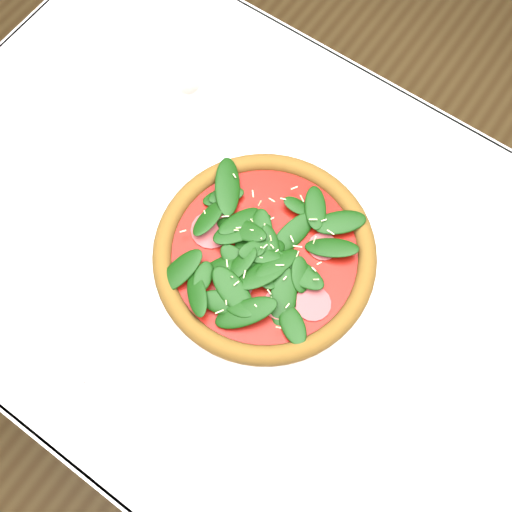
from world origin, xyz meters
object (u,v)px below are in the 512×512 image
Objects in this scene: wine_glass at (183,71)px; napkin at (101,358)px; pizza at (265,252)px; plate at (264,258)px.

napkin is (0.13, -0.39, -0.14)m from wine_glass.
plate is at bearing 172.87° from pizza.
plate is 2.50× the size of napkin.
plate is 0.02m from pizza.
pizza is 0.29m from wine_glass.
plate is 1.94× the size of wine_glass.
pizza reaches higher than plate.
plate is 0.30m from wine_glass.
pizza is 0.29m from napkin.
pizza is at bearing 68.06° from napkin.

